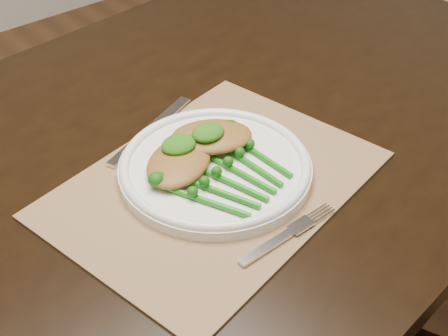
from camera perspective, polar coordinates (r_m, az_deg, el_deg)
dining_table at (r=1.25m, az=-3.58°, el=-11.81°), size 1.68×1.06×0.75m
placemat at (r=0.92m, az=-0.85°, el=-1.43°), size 0.52×0.42×0.00m
dinner_plate at (r=0.92m, az=-0.81°, el=0.14°), size 0.29×0.29×0.03m
knife at (r=1.01m, az=-7.40°, el=2.88°), size 0.21×0.09×0.01m
fork at (r=0.84m, az=6.39°, el=-5.66°), size 0.17×0.02×0.01m
chicken_fillet_left at (r=0.91m, az=-4.15°, el=0.58°), size 0.15×0.14×0.03m
chicken_fillet_right at (r=0.94m, az=-1.16°, el=2.89°), size 0.15×0.14×0.02m
pesto_dollop_left at (r=0.91m, az=-4.16°, el=2.14°), size 0.05×0.05×0.02m
pesto_dollop_right at (r=0.93m, az=-1.48°, el=3.26°), size 0.05×0.04×0.02m
broccolini_bundle at (r=0.89m, az=0.87°, el=-0.80°), size 0.19×0.20×0.04m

